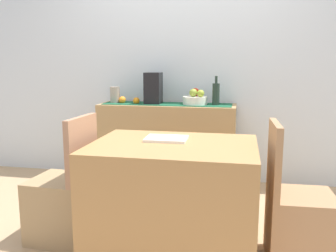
{
  "coord_description": "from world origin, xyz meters",
  "views": [
    {
      "loc": [
        0.6,
        -2.72,
        1.27
      ],
      "look_at": [
        -0.02,
        0.38,
        0.71
      ],
      "focal_mm": 39.44,
      "sensor_mm": 36.0,
      "label": 1
    }
  ],
  "objects_px": {
    "sideboard_console": "(167,145)",
    "coffee_maker": "(153,88)",
    "dining_table": "(173,197)",
    "chair_near_window": "(63,203)",
    "ceramic_vase": "(115,95)",
    "open_book": "(166,139)",
    "wine_bottle": "(216,94)",
    "chair_by_corner": "(298,222)",
    "fruit_bowl": "(195,100)"
  },
  "relations": [
    {
      "from": "dining_table",
      "to": "chair_near_window",
      "type": "relative_size",
      "value": 1.19
    },
    {
      "from": "dining_table",
      "to": "open_book",
      "type": "xyz_separation_m",
      "value": [
        -0.07,
        0.1,
        0.38
      ]
    },
    {
      "from": "fruit_bowl",
      "to": "open_book",
      "type": "relative_size",
      "value": 0.87
    },
    {
      "from": "dining_table",
      "to": "open_book",
      "type": "bearing_deg",
      "value": 124.87
    },
    {
      "from": "chair_near_window",
      "to": "dining_table",
      "type": "bearing_deg",
      "value": 0.07
    },
    {
      "from": "wine_bottle",
      "to": "ceramic_vase",
      "type": "xyz_separation_m",
      "value": [
        -1.04,
        0.0,
        -0.03
      ]
    },
    {
      "from": "ceramic_vase",
      "to": "chair_by_corner",
      "type": "xyz_separation_m",
      "value": [
        1.67,
        -1.34,
        -0.66
      ]
    },
    {
      "from": "fruit_bowl",
      "to": "sideboard_console",
      "type": "bearing_deg",
      "value": 180.0
    },
    {
      "from": "sideboard_console",
      "to": "dining_table",
      "type": "relative_size",
      "value": 1.29
    },
    {
      "from": "wine_bottle",
      "to": "ceramic_vase",
      "type": "distance_m",
      "value": 1.04
    },
    {
      "from": "coffee_maker",
      "to": "wine_bottle",
      "type": "bearing_deg",
      "value": 0.0
    },
    {
      "from": "coffee_maker",
      "to": "open_book",
      "type": "height_order",
      "value": "coffee_maker"
    },
    {
      "from": "wine_bottle",
      "to": "open_book",
      "type": "bearing_deg",
      "value": -101.13
    },
    {
      "from": "coffee_maker",
      "to": "chair_near_window",
      "type": "xyz_separation_m",
      "value": [
        -0.34,
        -1.34,
        -0.73
      ]
    },
    {
      "from": "chair_by_corner",
      "to": "ceramic_vase",
      "type": "bearing_deg",
      "value": 141.23
    },
    {
      "from": "sideboard_console",
      "to": "open_book",
      "type": "relative_size",
      "value": 4.93
    },
    {
      "from": "coffee_maker",
      "to": "ceramic_vase",
      "type": "xyz_separation_m",
      "value": [
        -0.41,
        0.0,
        -0.07
      ]
    },
    {
      "from": "sideboard_console",
      "to": "coffee_maker",
      "type": "height_order",
      "value": "coffee_maker"
    },
    {
      "from": "open_book",
      "to": "chair_near_window",
      "type": "bearing_deg",
      "value": -173.46
    },
    {
      "from": "coffee_maker",
      "to": "dining_table",
      "type": "relative_size",
      "value": 0.3
    },
    {
      "from": "open_book",
      "to": "dining_table",
      "type": "bearing_deg",
      "value": -56.26
    },
    {
      "from": "wine_bottle",
      "to": "coffee_maker",
      "type": "relative_size",
      "value": 0.91
    },
    {
      "from": "open_book",
      "to": "sideboard_console",
      "type": "bearing_deg",
      "value": 100.05
    },
    {
      "from": "fruit_bowl",
      "to": "chair_by_corner",
      "type": "xyz_separation_m",
      "value": [
        0.83,
        -1.34,
        -0.62
      ]
    },
    {
      "from": "ceramic_vase",
      "to": "chair_by_corner",
      "type": "bearing_deg",
      "value": -38.77
    },
    {
      "from": "ceramic_vase",
      "to": "dining_table",
      "type": "distance_m",
      "value": 1.69
    },
    {
      "from": "ceramic_vase",
      "to": "coffee_maker",
      "type": "bearing_deg",
      "value": 0.0
    },
    {
      "from": "sideboard_console",
      "to": "fruit_bowl",
      "type": "height_order",
      "value": "fruit_bowl"
    },
    {
      "from": "ceramic_vase",
      "to": "sideboard_console",
      "type": "bearing_deg",
      "value": 0.0
    },
    {
      "from": "open_book",
      "to": "chair_by_corner",
      "type": "distance_m",
      "value": 1.0
    },
    {
      "from": "fruit_bowl",
      "to": "wine_bottle",
      "type": "bearing_deg",
      "value": 0.0
    },
    {
      "from": "wine_bottle",
      "to": "ceramic_vase",
      "type": "bearing_deg",
      "value": 180.0
    },
    {
      "from": "open_book",
      "to": "wine_bottle",
      "type": "bearing_deg",
      "value": 77.74
    },
    {
      "from": "ceramic_vase",
      "to": "open_book",
      "type": "distance_m",
      "value": 1.48
    },
    {
      "from": "fruit_bowl",
      "to": "chair_by_corner",
      "type": "distance_m",
      "value": 1.69
    },
    {
      "from": "sideboard_console",
      "to": "ceramic_vase",
      "type": "bearing_deg",
      "value": 180.0
    },
    {
      "from": "wine_bottle",
      "to": "open_book",
      "type": "relative_size",
      "value": 1.03
    },
    {
      "from": "open_book",
      "to": "chair_near_window",
      "type": "height_order",
      "value": "chair_near_window"
    },
    {
      "from": "coffee_maker",
      "to": "dining_table",
      "type": "height_order",
      "value": "coffee_maker"
    },
    {
      "from": "coffee_maker",
      "to": "ceramic_vase",
      "type": "relative_size",
      "value": 1.88
    },
    {
      "from": "ceramic_vase",
      "to": "chair_near_window",
      "type": "height_order",
      "value": "ceramic_vase"
    },
    {
      "from": "dining_table",
      "to": "open_book",
      "type": "height_order",
      "value": "open_book"
    },
    {
      "from": "sideboard_console",
      "to": "dining_table",
      "type": "distance_m",
      "value": 1.37
    },
    {
      "from": "coffee_maker",
      "to": "chair_near_window",
      "type": "relative_size",
      "value": 0.35
    },
    {
      "from": "fruit_bowl",
      "to": "coffee_maker",
      "type": "height_order",
      "value": "coffee_maker"
    },
    {
      "from": "fruit_bowl",
      "to": "wine_bottle",
      "type": "distance_m",
      "value": 0.22
    },
    {
      "from": "coffee_maker",
      "to": "chair_near_window",
      "type": "height_order",
      "value": "coffee_maker"
    },
    {
      "from": "ceramic_vase",
      "to": "open_book",
      "type": "relative_size",
      "value": 0.61
    },
    {
      "from": "sideboard_console",
      "to": "ceramic_vase",
      "type": "height_order",
      "value": "ceramic_vase"
    },
    {
      "from": "chair_by_corner",
      "to": "fruit_bowl",
      "type": "bearing_deg",
      "value": 121.77
    }
  ]
}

